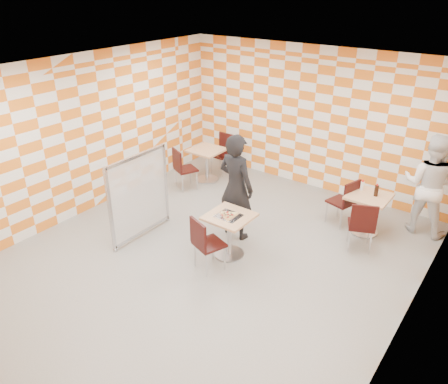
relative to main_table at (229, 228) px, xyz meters
name	(u,v)px	position (x,y,z in m)	size (l,w,h in m)	color
room_shell	(232,163)	(-0.19, 0.32, 0.99)	(7.00, 7.00, 7.00)	gray
main_table	(229,228)	(0.00, 0.00, 0.00)	(0.70, 0.70, 0.75)	tan
second_table	(367,207)	(1.56, 2.03, 0.00)	(0.70, 0.70, 0.75)	tan
empty_table	(207,159)	(-2.15, 2.13, 0.00)	(0.70, 0.70, 0.75)	tan
chair_main_front	(204,241)	(-0.06, -0.58, 0.04)	(0.54, 0.54, 0.92)	black
chair_second_front	(362,223)	(1.70, 1.38, 0.04)	(0.56, 0.56, 0.92)	black
chair_second_side	(346,199)	(1.15, 2.05, 0.04)	(0.53, 0.52, 0.92)	black
chair_empty_near	(182,166)	(-2.28, 1.44, 0.04)	(0.56, 0.57, 0.92)	black
chair_empty_far	(224,150)	(-2.13, 2.75, 0.04)	(0.43, 0.44, 0.92)	black
partition	(139,196)	(-1.61, -0.42, 0.28)	(0.08, 1.38, 1.55)	white
man_dark	(236,187)	(-0.28, 0.59, 0.44)	(0.69, 0.45, 1.90)	black
man_white	(429,184)	(2.36, 2.71, 0.41)	(0.90, 0.70, 1.85)	white
pizza_on_foil	(229,215)	(0.00, -0.02, 0.26)	(0.40, 0.40, 0.04)	silver
sport_bottle	(362,186)	(1.37, 2.16, 0.33)	(0.06, 0.06, 0.20)	white
soda_bottle	(376,191)	(1.65, 2.08, 0.34)	(0.07, 0.07, 0.23)	black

